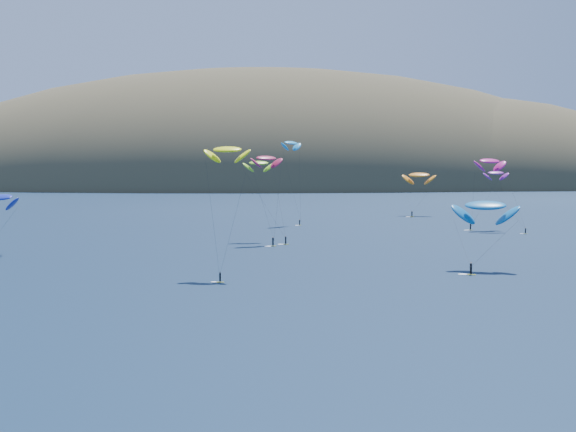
# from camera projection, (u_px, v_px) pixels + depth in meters

# --- Properties ---
(ground) EXTENTS (2800.00, 2800.00, 0.00)m
(ground) POSITION_uv_depth(u_px,v_px,m) (192.00, 364.00, 78.49)
(ground) COLOR black
(ground) RESTS_ON ground
(island) EXTENTS (730.00, 300.00, 210.00)m
(island) POSITION_uv_depth(u_px,v_px,m) (290.00, 199.00, 641.53)
(island) COLOR #3D3526
(island) RESTS_ON ground
(kitesurfer_2) EXTENTS (8.11, 10.63, 23.98)m
(kitesurfer_2) POSITION_uv_depth(u_px,v_px,m) (227.00, 150.00, 137.70)
(kitesurfer_2) COLOR gold
(kitesurfer_2) RESTS_ON ground
(kitesurfer_3) EXTENTS (10.91, 13.00, 21.46)m
(kitesurfer_3) POSITION_uv_depth(u_px,v_px,m) (259.00, 163.00, 199.55)
(kitesurfer_3) COLOR gold
(kitesurfer_3) RESTS_ON ground
(kitesurfer_4) EXTENTS (8.31, 8.35, 27.73)m
(kitesurfer_4) POSITION_uv_depth(u_px,v_px,m) (291.00, 143.00, 248.55)
(kitesurfer_4) COLOR gold
(kitesurfer_4) RESTS_ON ground
(kitesurfer_5) EXTENTS (12.67, 12.42, 14.97)m
(kitesurfer_5) POSITION_uv_depth(u_px,v_px,m) (485.00, 205.00, 146.37)
(kitesurfer_5) COLOR gold
(kitesurfer_5) RESTS_ON ground
(kitesurfer_6) EXTENTS (9.61, 11.46, 18.44)m
(kitesurfer_6) POSITION_uv_depth(u_px,v_px,m) (496.00, 173.00, 226.48)
(kitesurfer_6) COLOR gold
(kitesurfer_6) RESTS_ON ground
(kitesurfer_8) EXTENTS (12.86, 8.23, 22.70)m
(kitesurfer_8) POSITION_uv_depth(u_px,v_px,m) (490.00, 161.00, 232.55)
(kitesurfer_8) COLOR gold
(kitesurfer_8) RESTS_ON ground
(kitesurfer_9) EXTENTS (8.79, 10.98, 22.78)m
(kitesurfer_9) POSITION_uv_depth(u_px,v_px,m) (266.00, 158.00, 192.18)
(kitesurfer_9) COLOR gold
(kitesurfer_9) RESTS_ON ground
(kitesurfer_10) EXTENTS (10.02, 12.04, 14.58)m
(kitesurfer_10) POSITION_uv_depth(u_px,v_px,m) (2.00, 197.00, 173.11)
(kitesurfer_10) COLOR gold
(kitesurfer_10) RESTS_ON ground
(kitesurfer_11) EXTENTS (12.80, 14.15, 18.03)m
(kitesurfer_11) POSITION_uv_depth(u_px,v_px,m) (419.00, 175.00, 291.57)
(kitesurfer_11) COLOR gold
(kitesurfer_11) RESTS_ON ground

